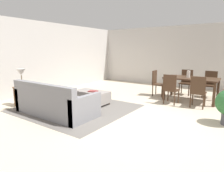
% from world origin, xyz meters
% --- Properties ---
extents(ground_plane, '(10.80, 10.80, 0.00)m').
position_xyz_m(ground_plane, '(0.00, 0.00, 0.00)').
color(ground_plane, beige).
extents(wall_back, '(9.00, 0.12, 2.70)m').
position_xyz_m(wall_back, '(0.00, 5.00, 1.35)').
color(wall_back, beige).
rests_on(wall_back, ground_plane).
extents(wall_left, '(0.12, 11.00, 2.70)m').
position_xyz_m(wall_left, '(-4.50, 0.50, 1.35)').
color(wall_left, beige).
rests_on(wall_left, ground_plane).
extents(area_rug, '(3.00, 2.80, 0.01)m').
position_xyz_m(area_rug, '(-1.88, -0.17, 0.00)').
color(area_rug, slate).
rests_on(area_rug, ground_plane).
extents(couch, '(2.19, 0.98, 0.86)m').
position_xyz_m(couch, '(-1.95, -0.86, 0.29)').
color(couch, gray).
rests_on(couch, ground_plane).
extents(ottoman_table, '(1.08, 0.55, 0.40)m').
position_xyz_m(ottoman_table, '(-1.82, 0.47, 0.23)').
color(ottoman_table, gray).
rests_on(ottoman_table, ground_plane).
extents(side_table, '(0.40, 0.40, 0.58)m').
position_xyz_m(side_table, '(-3.34, -0.89, 0.46)').
color(side_table, brown).
rests_on(side_table, ground_plane).
extents(table_lamp, '(0.26, 0.26, 0.53)m').
position_xyz_m(table_lamp, '(-3.34, -0.89, 0.99)').
color(table_lamp, brown).
rests_on(table_lamp, side_table).
extents(dining_table, '(1.63, 0.92, 0.76)m').
position_xyz_m(dining_table, '(0.58, 2.63, 0.67)').
color(dining_table, '#422B1C').
rests_on(dining_table, ground_plane).
extents(dining_chair_near_left, '(0.42, 0.42, 0.92)m').
position_xyz_m(dining_chair_near_left, '(0.18, 1.79, 0.52)').
color(dining_chair_near_left, '#422B1C').
rests_on(dining_chair_near_left, ground_plane).
extents(dining_chair_near_right, '(0.42, 0.42, 0.92)m').
position_xyz_m(dining_chair_near_right, '(0.96, 1.84, 0.52)').
color(dining_chair_near_right, '#422B1C').
rests_on(dining_chair_near_right, ground_plane).
extents(dining_chair_far_left, '(0.41, 0.41, 0.92)m').
position_xyz_m(dining_chair_far_left, '(0.21, 3.48, 0.52)').
color(dining_chair_far_left, '#422B1C').
rests_on(dining_chair_far_left, ground_plane).
extents(dining_chair_far_right, '(0.41, 0.41, 0.92)m').
position_xyz_m(dining_chair_far_right, '(1.01, 3.48, 0.52)').
color(dining_chair_far_right, '#422B1C').
rests_on(dining_chair_far_right, ground_plane).
extents(dining_chair_head_west, '(0.42, 0.42, 0.92)m').
position_xyz_m(dining_chair_head_west, '(-0.60, 2.63, 0.52)').
color(dining_chair_head_west, '#422B1C').
rests_on(dining_chair_head_west, ground_plane).
extents(vase_centerpiece, '(0.11, 0.11, 0.22)m').
position_xyz_m(vase_centerpiece, '(0.48, 2.59, 0.87)').
color(vase_centerpiece, silver).
rests_on(vase_centerpiece, dining_table).
extents(book_on_ottoman, '(0.30, 0.26, 0.03)m').
position_xyz_m(book_on_ottoman, '(-1.73, 0.41, 0.42)').
color(book_on_ottoman, maroon).
rests_on(book_on_ottoman, ottoman_table).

